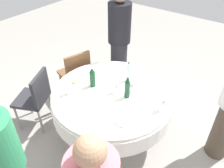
% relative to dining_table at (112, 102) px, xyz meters
% --- Properties ---
extents(ground_plane, '(10.00, 10.00, 0.00)m').
position_rel_dining_table_xyz_m(ground_plane, '(0.00, 0.00, -0.59)').
color(ground_plane, gray).
extents(dining_table, '(1.48, 1.48, 0.74)m').
position_rel_dining_table_xyz_m(dining_table, '(0.00, 0.00, 0.00)').
color(dining_table, white).
rests_on(dining_table, ground_plane).
extents(bottle_dark_green_east, '(0.06, 0.06, 0.31)m').
position_rel_dining_table_xyz_m(bottle_dark_green_east, '(-0.04, 0.19, 0.29)').
color(bottle_dark_green_east, '#194728').
rests_on(bottle_dark_green_east, dining_table).
extents(bottle_dark_green_west, '(0.07, 0.07, 0.27)m').
position_rel_dining_table_xyz_m(bottle_dark_green_west, '(0.03, -0.27, 0.27)').
color(bottle_dark_green_west, '#194728').
rests_on(bottle_dark_green_west, dining_table).
extents(bottle_clear_left, '(0.06, 0.06, 0.26)m').
position_rel_dining_table_xyz_m(bottle_clear_left, '(-0.33, 0.01, 0.27)').
color(bottle_clear_left, silver).
rests_on(bottle_clear_left, dining_table).
extents(wine_glass_south, '(0.06, 0.06, 0.15)m').
position_rel_dining_table_xyz_m(wine_glass_south, '(-0.03, 0.03, 0.25)').
color(wine_glass_south, white).
rests_on(wine_glass_south, dining_table).
extents(wine_glass_front, '(0.07, 0.07, 0.15)m').
position_rel_dining_table_xyz_m(wine_glass_front, '(0.32, -0.40, 0.25)').
color(wine_glass_front, white).
rests_on(wine_glass_front, dining_table).
extents(wine_glass_north, '(0.06, 0.06, 0.16)m').
position_rel_dining_table_xyz_m(wine_glass_north, '(-0.08, 0.61, 0.26)').
color(wine_glass_north, white).
rests_on(wine_glass_north, dining_table).
extents(wine_glass_right, '(0.07, 0.07, 0.14)m').
position_rel_dining_table_xyz_m(wine_glass_right, '(-0.16, 0.18, 0.24)').
color(wine_glass_right, white).
rests_on(wine_glass_right, dining_table).
extents(plate_rear, '(0.24, 0.24, 0.02)m').
position_rel_dining_table_xyz_m(plate_rear, '(-0.17, -0.42, 0.15)').
color(plate_rear, white).
rests_on(plate_rear, dining_table).
extents(plate_inner, '(0.26, 0.26, 0.02)m').
position_rel_dining_table_xyz_m(plate_inner, '(0.27, 0.38, 0.15)').
color(plate_inner, white).
rests_on(plate_inner, dining_table).
extents(plate_outer, '(0.21, 0.21, 0.04)m').
position_rel_dining_table_xyz_m(plate_outer, '(0.12, -0.50, 0.16)').
color(plate_outer, white).
rests_on(plate_outer, dining_table).
extents(knife_west, '(0.03, 0.18, 0.00)m').
position_rel_dining_table_xyz_m(knife_west, '(0.15, 0.13, 0.15)').
color(knife_west, silver).
rests_on(knife_west, dining_table).
extents(spoon_left, '(0.18, 0.04, 0.00)m').
position_rel_dining_table_xyz_m(spoon_left, '(0.20, -0.24, 0.15)').
color(spoon_left, silver).
rests_on(spoon_left, dining_table).
extents(spoon_south, '(0.04, 0.18, 0.00)m').
position_rel_dining_table_xyz_m(spoon_south, '(0.43, 0.05, 0.15)').
color(spoon_south, silver).
rests_on(spoon_south, dining_table).
extents(folded_napkin, '(0.16, 0.16, 0.02)m').
position_rel_dining_table_xyz_m(folded_napkin, '(-0.39, 0.44, 0.16)').
color(folded_napkin, white).
rests_on(folded_napkin, dining_table).
extents(person_left, '(0.34, 0.34, 1.70)m').
position_rel_dining_table_xyz_m(person_left, '(-0.90, -0.54, 0.30)').
color(person_left, '#26262B').
rests_on(person_left, ground_plane).
extents(chair_north, '(0.50, 0.50, 0.87)m').
position_rel_dining_table_xyz_m(chair_north, '(-0.28, -0.90, -0.08)').
color(chair_north, brown).
rests_on(chair_north, ground_plane).
extents(chair_right, '(0.53, 0.53, 0.87)m').
position_rel_dining_table_xyz_m(chair_right, '(0.45, -0.94, -0.08)').
color(chair_right, '#2D2D33').
rests_on(chair_right, ground_plane).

